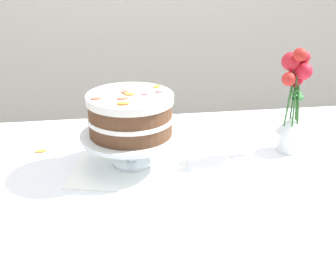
# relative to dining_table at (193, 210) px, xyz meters

# --- Properties ---
(dining_table) EXTENTS (1.40, 1.00, 0.74)m
(dining_table) POSITION_rel_dining_table_xyz_m (0.00, 0.00, 0.00)
(dining_table) COLOR white
(dining_table) RESTS_ON ground
(linen_napkin) EXTENTS (0.39, 0.39, 0.00)m
(linen_napkin) POSITION_rel_dining_table_xyz_m (-0.16, 0.12, 0.09)
(linen_napkin) COLOR white
(linen_napkin) RESTS_ON dining_table
(cake_stand) EXTENTS (0.29, 0.29, 0.10)m
(cake_stand) POSITION_rel_dining_table_xyz_m (-0.16, 0.12, 0.17)
(cake_stand) COLOR silver
(cake_stand) RESTS_ON linen_napkin
(layer_cake) EXTENTS (0.24, 0.24, 0.12)m
(layer_cake) POSITION_rel_dining_table_xyz_m (-0.16, 0.12, 0.25)
(layer_cake) COLOR brown
(layer_cake) RESTS_ON cake_stand
(flower_vase) EXTENTS (0.10, 0.10, 0.33)m
(flower_vase) POSITION_rel_dining_table_xyz_m (0.33, 0.16, 0.25)
(flower_vase) COLOR silver
(flower_vase) RESTS_ON dining_table
(loose_petal_0) EXTENTS (0.04, 0.03, 0.00)m
(loose_petal_0) POSITION_rel_dining_table_xyz_m (-0.43, 0.26, 0.09)
(loose_petal_0) COLOR orange
(loose_petal_0) RESTS_ON dining_table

